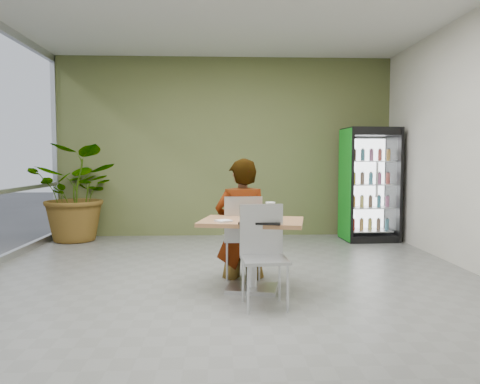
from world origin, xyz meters
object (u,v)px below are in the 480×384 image
object	(u,v)px
seated_woman	(242,232)
potted_plant	(78,193)
chair_far	(242,231)
cafeteria_tray	(261,222)
chair_near	(263,246)
soda_cup	(270,211)
dining_table	(252,240)
beverage_fridge	(370,184)

from	to	relation	value
seated_woman	potted_plant	bearing A→B (deg)	-47.18
chair_far	cafeteria_tray	size ratio (longest dim) A/B	2.37
chair_near	soda_cup	distance (m)	0.60
dining_table	soda_cup	size ratio (longest dim) A/B	6.49
dining_table	cafeteria_tray	size ratio (longest dim) A/B	2.88
chair_near	beverage_fridge	distance (m)	4.08
dining_table	beverage_fridge	size ratio (longest dim) A/B	0.62
cafeteria_tray	beverage_fridge	bearing A→B (deg)	56.49
chair_far	chair_near	size ratio (longest dim) A/B	1.02
seated_woman	beverage_fridge	size ratio (longest dim) A/B	0.89
seated_woman	cafeteria_tray	distance (m)	0.82
cafeteria_tray	chair_near	bearing A→B (deg)	-89.88
dining_table	seated_woman	xyz separation A→B (m)	(-0.08, 0.51, 0.01)
chair_far	beverage_fridge	size ratio (longest dim) A/B	0.51
chair_near	dining_table	bearing A→B (deg)	94.15
chair_far	dining_table	bearing A→B (deg)	97.09
beverage_fridge	cafeteria_tray	bearing A→B (deg)	-126.02
dining_table	soda_cup	bearing A→B (deg)	11.95
cafeteria_tray	potted_plant	xyz separation A→B (m)	(-2.79, 3.39, 0.05)
chair_near	beverage_fridge	bearing A→B (deg)	53.86
potted_plant	seated_woman	bearing A→B (deg)	-44.74
chair_near	potted_plant	distance (m)	4.57
dining_table	cafeteria_tray	world-z (taller)	cafeteria_tray
seated_woman	soda_cup	size ratio (longest dim) A/B	9.34
chair_far	chair_near	distance (m)	0.95
potted_plant	dining_table	bearing A→B (deg)	-48.99
soda_cup	potted_plant	distance (m)	4.25
seated_woman	chair_near	bearing A→B (deg)	96.34
chair_far	chair_near	bearing A→B (deg)	96.56
chair_far	beverage_fridge	world-z (taller)	beverage_fridge
cafeteria_tray	beverage_fridge	distance (m)	3.88
seated_woman	potted_plant	xyz separation A→B (m)	(-2.64, 2.62, 0.27)
cafeteria_tray	beverage_fridge	xyz separation A→B (m)	(2.14, 3.23, 0.19)
soda_cup	cafeteria_tray	xyz separation A→B (m)	(-0.13, -0.30, -0.08)
beverage_fridge	potted_plant	world-z (taller)	beverage_fridge
seated_woman	cafeteria_tray	world-z (taller)	seated_woman
dining_table	chair_far	size ratio (longest dim) A/B	1.22
chair_far	potted_plant	distance (m)	3.77
chair_near	seated_woman	distance (m)	1.00
chair_near	cafeteria_tray	bearing A→B (deg)	85.79
chair_far	chair_near	xyz separation A→B (m)	(0.15, -0.94, -0.01)
chair_far	chair_near	world-z (taller)	chair_far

